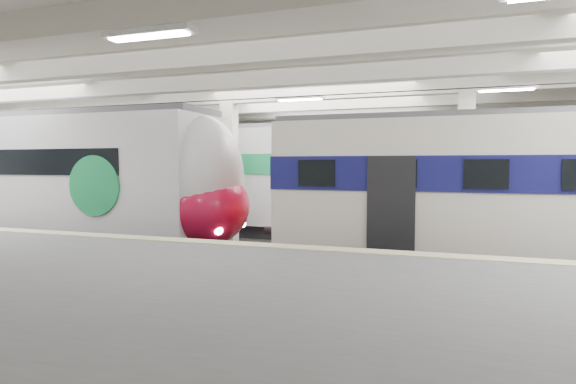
% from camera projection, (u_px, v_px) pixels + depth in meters
% --- Properties ---
extents(station_hall, '(36.00, 24.00, 5.75)m').
position_uv_depth(station_hall, '(254.00, 148.00, 11.85)').
color(station_hall, black).
rests_on(station_hall, ground).
extents(modern_emu, '(14.05, 2.90, 4.52)m').
position_uv_depth(modern_emu, '(68.00, 183.00, 16.00)').
color(modern_emu, silver).
rests_on(modern_emu, ground).
extents(older_rer, '(12.19, 2.69, 4.08)m').
position_uv_depth(older_rer, '(524.00, 193.00, 11.49)').
color(older_rer, silver).
rests_on(older_rer, ground).
extents(far_train, '(13.82, 3.29, 4.39)m').
position_uv_depth(far_train, '(153.00, 177.00, 21.36)').
color(far_train, silver).
rests_on(far_train, ground).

